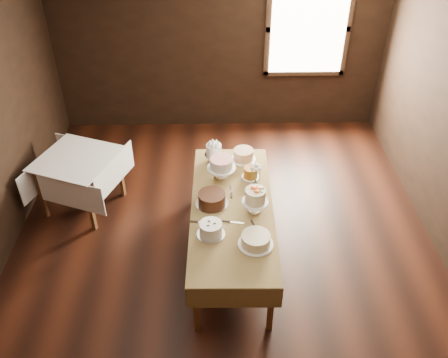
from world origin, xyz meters
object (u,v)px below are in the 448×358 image
cake_chocolate (212,199)px  cake_swirl (211,229)px  cake_lattice (221,168)px  cake_cream (256,240)px  cake_server_e (205,222)px  cake_flowers (255,201)px  cake_server_d (257,190)px  display_table (232,210)px  side_table (77,164)px  cake_server_a (237,223)px  cake_meringue (214,153)px  cake_server_b (257,231)px  cake_server_c (231,189)px  cake_speckled (243,155)px  flower_vase (255,185)px  cake_caramel (251,173)px

cake_chocolate → cake_swirl: 0.48m
cake_lattice → cake_cream: size_ratio=0.92×
cake_chocolate → cake_server_e: size_ratio=1.50×
cake_flowers → cake_server_e: (-0.53, -0.18, -0.12)m
cake_chocolate → cake_server_d: size_ratio=1.50×
cake_cream → display_table: bearing=110.0°
side_table → cake_lattice: size_ratio=3.27×
cake_cream → cake_server_a: cake_cream is taller
cake_meringue → cake_server_a: cake_meringue is taller
cake_chocolate → cake_swirl: bearing=-91.4°
display_table → cake_meringue: (-0.19, 0.88, 0.16)m
display_table → cake_server_e: bearing=-139.4°
cake_server_b → cake_server_c: bearing=-177.2°
display_table → cake_meringue: 0.91m
display_table → cake_speckled: 0.92m
cake_flowers → cake_swirl: size_ratio=1.02×
flower_vase → cake_cream: bearing=-94.1°
cake_server_d → cake_swirl: bearing=-151.6°
cake_cream → cake_swirl: bearing=160.9°
display_table → cake_caramel: (0.24, 0.52, 0.12)m
cake_speckled → cake_server_d: bearing=-78.4°
cake_swirl → cake_server_a: size_ratio=1.21×
cake_flowers → cake_meringue: bearing=114.6°
cake_server_c → cake_server_e: 0.63m
flower_vase → cake_caramel: bearing=99.1°
cake_chocolate → cake_swirl: size_ratio=1.24×
display_table → cake_chocolate: 0.25m
flower_vase → cake_speckled: bearing=99.6°
cake_server_b → cake_server_c: size_ratio=1.00×
cake_swirl → cake_server_e: bearing=107.9°
cake_server_b → cake_flowers: bearing=164.0°
cake_caramel → flower_vase: (0.04, -0.23, 0.00)m
cake_meringue → cake_lattice: (0.09, -0.32, 0.00)m
side_table → cake_cream: bearing=-35.4°
cake_server_e → cake_lattice: bearing=83.3°
side_table → cake_server_a: (1.92, -1.16, 0.04)m
cake_swirl → flower_vase: cake_swirl is taller
side_table → display_table: bearing=-25.7°
cake_lattice → flower_vase: cake_lattice is taller
cake_meringue → cake_server_e: cake_meringue is taller
display_table → cake_cream: 0.63m
cake_swirl → cake_server_d: (0.53, 0.70, -0.07)m
cake_caramel → cake_server_d: 0.26m
cake_server_a → flower_vase: bearing=77.7°
cake_lattice → cake_swirl: size_ratio=1.22×
cake_server_c → cake_cream: bearing=-166.9°
cake_flowers → flower_vase: (0.03, 0.36, -0.06)m
side_table → cake_server_b: 2.48m
flower_vase → side_table: bearing=164.1°
cake_speckled → cake_server_b: (0.07, -1.28, -0.06)m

